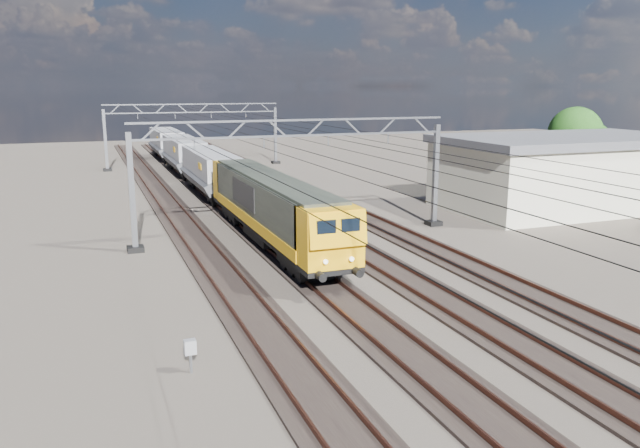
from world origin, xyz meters
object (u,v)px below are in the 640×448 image
object	(u,v)px
hopper_wagon_mid	(184,153)
tree_far	(579,136)
industrial_shed	(566,172)
catenary_gantry_mid	(297,174)
catenary_gantry_far	(194,133)
hopper_wagon_third	(166,142)
trackside_cabinet	(190,348)
hopper_wagon_lead	(211,169)
locomotive	(271,205)

from	to	relation	value
hopper_wagon_mid	tree_far	world-z (taller)	tree_far
hopper_wagon_mid	industrial_shed	bearing A→B (deg)	-50.13
catenary_gantry_mid	industrial_shed	xyz separation A→B (m)	(22.00, 2.00, -1.18)
catenary_gantry_far	industrial_shed	xyz separation A→B (m)	(22.00, -34.00, -1.18)
catenary_gantry_far	industrial_shed	distance (m)	40.51
industrial_shed	catenary_gantry_far	bearing A→B (deg)	122.91
tree_far	hopper_wagon_third	bearing A→B (deg)	132.60
trackside_cabinet	hopper_wagon_third	bearing A→B (deg)	81.53
tree_far	hopper_wagon_lead	bearing A→B (deg)	168.22
catenary_gantry_mid	industrial_shed	distance (m)	22.12
locomotive	hopper_wagon_mid	size ratio (longest dim) A/B	1.62
catenary_gantry_mid	catenary_gantry_far	bearing A→B (deg)	90.00
hopper_wagon_lead	hopper_wagon_third	bearing A→B (deg)	90.00
catenary_gantry_mid	tree_far	world-z (taller)	tree_far
hopper_wagon_lead	industrial_shed	distance (m)	28.06
hopper_wagon_lead	hopper_wagon_third	distance (m)	28.40
locomotive	hopper_wagon_mid	world-z (taller)	locomotive
catenary_gantry_mid	hopper_wagon_third	world-z (taller)	catenary_gantry_mid
hopper_wagon_lead	trackside_cabinet	bearing A→B (deg)	-102.25
catenary_gantry_mid	hopper_wagon_lead	size ratio (longest dim) A/B	1.53
catenary_gantry_far	hopper_wagon_third	xyz separation A→B (m)	(-2.00, 8.93, -1.67)
locomotive	hopper_wagon_lead	world-z (taller)	locomotive
hopper_wagon_third	catenary_gantry_mid	bearing A→B (deg)	-87.45
catenary_gantry_far	industrial_shed	world-z (taller)	catenary_gantry_far
hopper_wagon_lead	trackside_cabinet	xyz separation A→B (m)	(-7.11, -32.74, -1.39)
industrial_shed	catenary_gantry_mid	bearing A→B (deg)	-174.81
trackside_cabinet	hopper_wagon_lead	bearing A→B (deg)	75.91
locomotive	hopper_wagon_third	world-z (taller)	locomotive
trackside_cabinet	tree_far	xyz separation A→B (m)	(39.43, 26.00, 3.75)
locomotive	hopper_wagon_lead	size ratio (longest dim) A/B	1.62
hopper_wagon_lead	trackside_cabinet	world-z (taller)	hopper_wagon_lead
catenary_gantry_far	hopper_wagon_third	size ratio (longest dim) A/B	1.53
hopper_wagon_lead	industrial_shed	world-z (taller)	industrial_shed
catenary_gantry_far	locomotive	distance (m)	37.25
trackside_cabinet	tree_far	size ratio (longest dim) A/B	0.16
catenary_gantry_mid	trackside_cabinet	size ratio (longest dim) A/B	17.71
industrial_shed	tree_far	xyz separation A→B (m)	(8.32, 7.79, 1.87)
locomotive	catenary_gantry_mid	bearing A→B (deg)	30.24
trackside_cabinet	industrial_shed	world-z (taller)	industrial_shed
industrial_shed	tree_far	bearing A→B (deg)	43.12
catenary_gantry_far	hopper_wagon_mid	xyz separation A→B (m)	(-2.00, -5.27, -1.67)
catenary_gantry_far	catenary_gantry_mid	bearing A→B (deg)	-90.00
catenary_gantry_mid	hopper_wagon_mid	distance (m)	30.84
catenary_gantry_mid	hopper_wagon_mid	bearing A→B (deg)	93.72
catenary_gantry_far	hopper_wagon_mid	world-z (taller)	catenary_gantry_far
hopper_wagon_lead	tree_far	size ratio (longest dim) A/B	1.80
catenary_gantry_mid	hopper_wagon_third	bearing A→B (deg)	92.55
hopper_wagon_lead	hopper_wagon_third	xyz separation A→B (m)	(0.00, 28.40, 0.00)
hopper_wagon_lead	hopper_wagon_mid	distance (m)	14.20
catenary_gantry_far	trackside_cabinet	world-z (taller)	catenary_gantry_far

